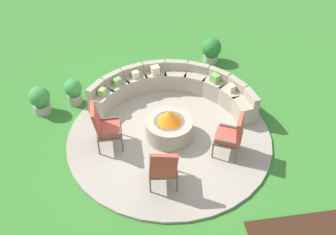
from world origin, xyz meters
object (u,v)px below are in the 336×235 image
object	(u,v)px
lounge_chair_front_right	(163,166)
curved_stone_bench	(174,88)
fire_pit	(169,127)
potted_plant_1	(40,99)
potted_plant_0	(73,91)
lounge_chair_back_left	(232,135)
potted_plant_2	(211,49)
lounge_chair_front_left	(104,126)

from	to	relation	value
lounge_chair_front_right	curved_stone_bench	bearing A→B (deg)	83.25
fire_pit	potted_plant_1	distance (m)	3.32
curved_stone_bench	potted_plant_0	world-z (taller)	curved_stone_bench
fire_pit	curved_stone_bench	world-z (taller)	fire_pit
potted_plant_0	potted_plant_1	size ratio (longest dim) A/B	0.97
curved_stone_bench	lounge_chair_front_right	size ratio (longest dim) A/B	3.80
fire_pit	lounge_chair_back_left	xyz separation A→B (m)	(1.25, -0.73, 0.26)
potted_plant_0	curved_stone_bench	bearing A→B (deg)	-5.52
lounge_chair_front_right	potted_plant_0	distance (m)	3.58
fire_pit	curved_stone_bench	size ratio (longest dim) A/B	0.27
potted_plant_2	fire_pit	bearing A→B (deg)	-119.12
potted_plant_1	potted_plant_0	bearing A→B (deg)	16.04
curved_stone_bench	lounge_chair_front_right	distance (m)	2.90
lounge_chair_front_left	lounge_chair_front_right	distance (m)	1.74
curved_stone_bench	potted_plant_2	bearing A→B (deg)	50.54
lounge_chair_front_right	potted_plant_1	xyz separation A→B (m)	(-2.66, 2.82, -0.22)
potted_plant_1	potted_plant_2	distance (m)	4.98
potted_plant_0	lounge_chair_front_right	bearing A→B (deg)	-58.63
curved_stone_bench	potted_plant_0	distance (m)	2.55
curved_stone_bench	potted_plant_2	size ratio (longest dim) A/B	5.42
fire_pit	lounge_chair_back_left	bearing A→B (deg)	-30.34
lounge_chair_front_right	potted_plant_0	world-z (taller)	lounge_chair_front_right
curved_stone_bench	potted_plant_0	xyz separation A→B (m)	(-2.54, 0.24, 0.01)
lounge_chair_back_left	curved_stone_bench	bearing A→B (deg)	48.50
fire_pit	lounge_chair_front_right	size ratio (longest dim) A/B	1.03
fire_pit	potted_plant_0	world-z (taller)	fire_pit
lounge_chair_front_left	potted_plant_0	bearing A→B (deg)	-157.17
lounge_chair_front_left	lounge_chair_front_right	size ratio (longest dim) A/B	1.04
potted_plant_2	lounge_chair_front_right	bearing A→B (deg)	-114.53
curved_stone_bench	potted_plant_2	xyz separation A→B (m)	(1.36, 1.66, 0.03)
lounge_chair_front_right	lounge_chair_front_left	bearing A→B (deg)	136.53
curved_stone_bench	potted_plant_0	bearing A→B (deg)	174.48
fire_pit	lounge_chair_front_right	xyz separation A→B (m)	(-0.34, -1.41, 0.25)
lounge_chair_back_left	potted_plant_0	size ratio (longest dim) A/B	1.48
lounge_chair_back_left	potted_plant_1	world-z (taller)	lounge_chair_back_left
lounge_chair_back_left	potted_plant_2	distance (m)	3.82
fire_pit	potted_plant_2	world-z (taller)	fire_pit
curved_stone_bench	potted_plant_1	xyz separation A→B (m)	(-3.34, 0.01, 0.02)
potted_plant_0	potted_plant_2	world-z (taller)	potted_plant_2
lounge_chair_front_right	lounge_chair_back_left	size ratio (longest dim) A/B	1.01
potted_plant_0	potted_plant_2	bearing A→B (deg)	19.90
lounge_chair_front_left	potted_plant_1	size ratio (longest dim) A/B	1.52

